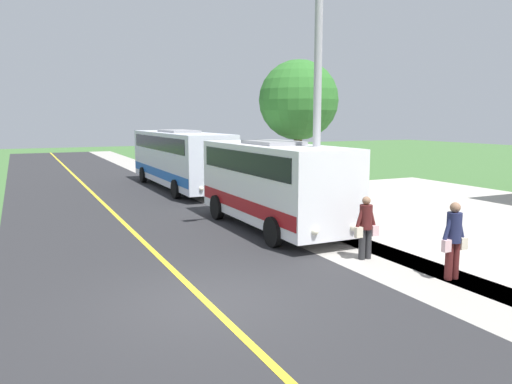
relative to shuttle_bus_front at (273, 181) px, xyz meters
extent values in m
plane|color=#3D6633|center=(4.45, 5.59, -1.64)|extent=(120.00, 120.00, 0.00)
cube|color=#28282B|center=(4.45, 5.59, -1.64)|extent=(8.00, 100.00, 0.01)
cube|color=#9E9991|center=(-0.75, 5.59, -1.64)|extent=(2.40, 100.00, 0.01)
cube|color=gold|center=(4.45, 5.59, -1.63)|extent=(0.16, 100.00, 0.00)
cube|color=white|center=(0.00, 0.00, -0.03)|extent=(2.31, 7.34, 2.52)
cube|color=maroon|center=(0.00, 0.00, -0.74)|extent=(2.35, 7.20, 0.44)
cube|color=black|center=(0.00, 0.00, 0.68)|extent=(2.35, 6.61, 0.70)
cube|color=gray|center=(0.00, 0.00, 1.29)|extent=(1.38, 2.20, 0.12)
cylinder|color=black|center=(-1.15, 2.28, -1.19)|extent=(0.25, 0.90, 0.90)
cylinder|color=black|center=(1.15, 2.28, -1.19)|extent=(0.25, 0.90, 0.90)
cylinder|color=black|center=(-1.15, -2.28, -1.19)|extent=(0.25, 0.90, 0.90)
cylinder|color=black|center=(1.15, -2.28, -1.19)|extent=(0.25, 0.90, 0.90)
sphere|color=#F2EACC|center=(-0.63, 3.69, -0.94)|extent=(0.20, 0.20, 0.20)
sphere|color=#F2EACC|center=(0.63, 3.69, -0.94)|extent=(0.20, 0.20, 0.20)
cube|color=silver|center=(-0.05, -10.96, 0.04)|extent=(2.40, 10.76, 2.65)
cube|color=blue|center=(-0.05, -10.96, -0.74)|extent=(2.44, 10.54, 0.44)
cube|color=black|center=(-0.05, -10.96, 0.81)|extent=(2.44, 9.68, 0.70)
cube|color=gray|center=(-0.05, -10.96, 1.42)|extent=(1.44, 3.23, 0.12)
cylinder|color=black|center=(-1.25, -7.63, -1.19)|extent=(0.25, 0.90, 0.90)
cylinder|color=black|center=(1.15, -7.63, -1.19)|extent=(0.25, 0.90, 0.90)
cylinder|color=black|center=(-1.25, -14.30, -1.19)|extent=(0.25, 0.90, 0.90)
cylinder|color=black|center=(1.15, -14.30, -1.19)|extent=(0.25, 0.90, 0.90)
sphere|color=#F2EACC|center=(-0.71, -5.56, -0.94)|extent=(0.20, 0.20, 0.20)
sphere|color=#F2EACC|center=(0.61, -5.56, -0.94)|extent=(0.20, 0.20, 0.20)
cylinder|color=#4C1919|center=(-1.33, 6.70, -1.20)|extent=(0.18, 0.18, 0.88)
cylinder|color=#4C1919|center=(-1.13, 6.70, -1.20)|extent=(0.18, 0.18, 0.88)
cylinder|color=#1E2347|center=(-1.23, 6.70, -0.41)|extent=(0.34, 0.34, 0.70)
sphere|color=#8C664C|center=(-1.23, 6.70, 0.06)|extent=(0.24, 0.24, 0.24)
cylinder|color=#1E2347|center=(-1.41, 6.70, -0.37)|extent=(0.29, 0.10, 0.63)
cube|color=beige|center=(-1.49, 6.75, -0.80)|extent=(0.20, 0.12, 0.28)
cylinder|color=#1E2347|center=(-1.05, 6.70, -0.37)|extent=(0.29, 0.10, 0.63)
cube|color=beige|center=(-0.97, 6.75, -0.80)|extent=(0.20, 0.12, 0.28)
cylinder|color=#262628|center=(-0.56, 4.45, -1.23)|extent=(0.18, 0.18, 0.82)
cylinder|color=#262628|center=(-0.36, 4.45, -1.23)|extent=(0.18, 0.18, 0.82)
cylinder|color=#4C1919|center=(-0.46, 4.45, -0.49)|extent=(0.34, 0.34, 0.65)
sphere|color=#8C664C|center=(-0.46, 4.45, -0.06)|extent=(0.22, 0.22, 0.22)
cylinder|color=#4C1919|center=(-0.64, 4.45, -0.46)|extent=(0.28, 0.10, 0.59)
cube|color=beige|center=(-0.72, 4.50, -0.88)|extent=(0.20, 0.12, 0.28)
cylinder|color=#4C1919|center=(-0.28, 4.45, -0.46)|extent=(0.28, 0.10, 0.59)
cube|color=beige|center=(-0.20, 4.50, -0.88)|extent=(0.20, 0.12, 0.28)
cylinder|color=#9E9EA3|center=(-0.55, 1.84, 2.84)|extent=(0.24, 0.24, 8.96)
cylinder|color=brown|center=(-2.95, -3.39, -0.02)|extent=(0.36, 0.36, 3.24)
sphere|color=#2D6B28|center=(-2.95, -3.39, 2.84)|extent=(3.31, 3.31, 3.31)
camera|label=1|loc=(7.75, 14.91, 2.08)|focal=35.13mm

